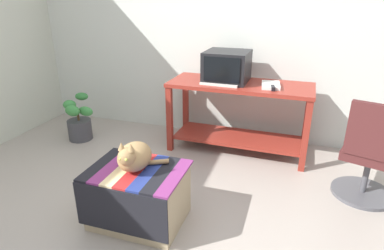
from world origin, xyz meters
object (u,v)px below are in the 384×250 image
(office_chair, at_px, (369,158))
(cat, at_px, (134,156))
(book, at_px, (271,85))
(stapler, at_px, (273,88))
(desk, at_px, (239,105))
(tv_monitor, at_px, (227,67))
(keyboard, at_px, (220,84))
(ottoman_with_blanket, at_px, (138,195))
(potted_plant, at_px, (79,122))

(office_chair, bearing_deg, cat, 44.86)
(book, height_order, cat, book)
(cat, bearing_deg, stapler, 54.85)
(desk, xyz_separation_m, tv_monitor, (-0.16, 0.04, 0.40))
(keyboard, height_order, book, book)
(stapler, bearing_deg, book, 91.71)
(desk, bearing_deg, book, -7.89)
(ottoman_with_blanket, bearing_deg, stapler, 57.76)
(keyboard, height_order, potted_plant, keyboard)
(tv_monitor, bearing_deg, office_chair, -23.97)
(cat, relative_size, stapler, 3.16)
(desk, distance_m, book, 0.42)
(desk, xyz_separation_m, book, (0.32, -0.05, 0.27))
(tv_monitor, bearing_deg, ottoman_with_blanket, -100.87)
(desk, distance_m, keyboard, 0.35)
(desk, relative_size, cat, 4.36)
(keyboard, relative_size, ottoman_with_blanket, 0.57)
(stapler, bearing_deg, potted_plant, 170.29)
(potted_plant, bearing_deg, cat, -40.46)
(cat, bearing_deg, potted_plant, 136.95)
(tv_monitor, relative_size, keyboard, 1.17)
(cat, bearing_deg, keyboard, 74.70)
(tv_monitor, bearing_deg, book, -9.92)
(tv_monitor, distance_m, book, 0.51)
(stapler, bearing_deg, keyboard, 163.28)
(office_chair, bearing_deg, book, -14.05)
(desk, distance_m, office_chair, 1.36)
(tv_monitor, height_order, book, tv_monitor)
(tv_monitor, xyz_separation_m, keyboard, (-0.03, -0.17, -0.14))
(book, xyz_separation_m, potted_plant, (-2.19, -0.25, -0.58))
(office_chair, bearing_deg, ottoman_with_blanket, 44.97)
(tv_monitor, relative_size, office_chair, 0.53)
(desk, relative_size, office_chair, 1.71)
(office_chair, bearing_deg, keyboard, -1.01)
(cat, xyz_separation_m, stapler, (0.84, 1.32, 0.24))
(office_chair, relative_size, stapler, 8.09)
(cat, bearing_deg, desk, 68.95)
(ottoman_with_blanket, height_order, cat, cat)
(potted_plant, height_order, office_chair, office_chair)
(keyboard, xyz_separation_m, stapler, (0.54, -0.03, 0.01))
(tv_monitor, bearing_deg, keyboard, -98.60)
(desk, distance_m, ottoman_with_blanket, 1.59)
(tv_monitor, xyz_separation_m, book, (0.48, -0.09, -0.14))
(potted_plant, xyz_separation_m, stapler, (2.22, 0.14, 0.58))
(desk, relative_size, stapler, 13.80)
(potted_plant, bearing_deg, office_chair, -5.46)
(keyboard, xyz_separation_m, book, (0.51, 0.08, 0.01))
(desk, xyz_separation_m, office_chair, (1.21, -0.60, -0.14))
(office_chair, distance_m, stapler, 1.05)
(keyboard, distance_m, cat, 1.40)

